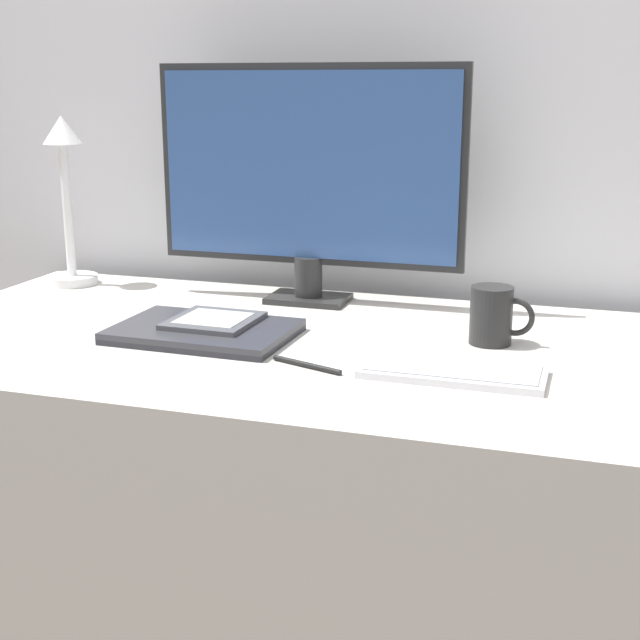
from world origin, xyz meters
TOP-DOWN VIEW (x-y plane):
  - wall_back at (0.00, 0.58)m, footprint 3.60×0.05m
  - desk at (0.00, 0.11)m, footprint 1.48×0.76m
  - monitor at (-0.07, 0.39)m, footprint 0.63×0.11m
  - keyboard at (0.29, 0.00)m, footprint 0.28×0.12m
  - laptop at (-0.16, 0.08)m, footprint 0.31×0.22m
  - ereader at (-0.15, 0.10)m, footprint 0.15×0.16m
  - desk_lamp at (-0.62, 0.38)m, footprint 0.11×0.11m
  - coffee_mug at (0.33, 0.19)m, footprint 0.11×0.07m
  - pen at (0.07, -0.03)m, footprint 0.13×0.05m

SIDE VIEW (x-z plane):
  - desk at x=0.00m, z-range 0.00..0.73m
  - pen at x=0.07m, z-range 0.73..0.74m
  - keyboard at x=0.29m, z-range 0.73..0.75m
  - laptop at x=-0.16m, z-range 0.73..0.75m
  - ereader at x=-0.15m, z-range 0.75..0.76m
  - coffee_mug at x=0.33m, z-range 0.73..0.83m
  - desk_lamp at x=-0.62m, z-range 0.76..1.12m
  - monitor at x=-0.07m, z-range 0.75..1.23m
  - wall_back at x=0.00m, z-range 0.00..2.40m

